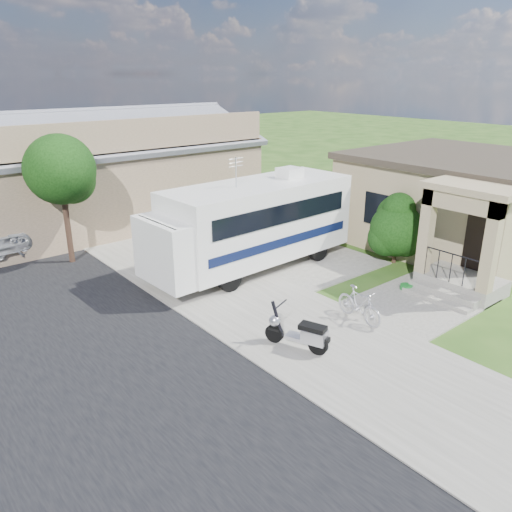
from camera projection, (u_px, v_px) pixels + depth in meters
ground at (327, 320)px, 13.86m from camera, size 120.00×120.00×0.00m
sidewalk_slab at (131, 239)px, 20.51m from camera, size 4.00×80.00×0.06m
driveway_slab at (264, 262)px, 18.01m from camera, size 7.00×6.00×0.05m
walk_slab at (420, 301)px, 14.92m from camera, size 4.00×3.00×0.05m
house at (457, 200)px, 19.59m from camera, size 9.47×7.80×3.54m
warehouse at (109, 175)px, 23.31m from camera, size 12.50×8.40×5.04m
street_tree_a at (63, 172)px, 17.11m from camera, size 2.44×2.40×4.58m
motorhome at (252, 222)px, 16.99m from camera, size 7.72×2.74×3.91m
shrub at (397, 227)px, 17.71m from camera, size 2.10×2.01×2.58m
scooter at (301, 333)px, 12.13m from camera, size 0.89×1.65×1.12m
bicycle at (359, 307)px, 13.56m from camera, size 0.61×1.63×0.96m
garden_hose at (406, 288)px, 15.69m from camera, size 0.39×0.39×0.17m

